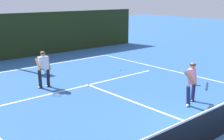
% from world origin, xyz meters
% --- Properties ---
extents(ground_plane, '(80.00, 80.00, 0.00)m').
position_xyz_m(ground_plane, '(0.00, 0.00, 0.00)').
color(ground_plane, '#2F609F').
extents(court_line_baseline_far, '(9.58, 0.10, 0.01)m').
position_xyz_m(court_line_baseline_far, '(0.00, 10.90, 0.00)').
color(court_line_baseline_far, white).
rests_on(court_line_baseline_far, ground_plane).
extents(court_line_service, '(7.81, 0.10, 0.01)m').
position_xyz_m(court_line_service, '(0.00, 6.27, 0.00)').
color(court_line_service, white).
rests_on(court_line_service, ground_plane).
extents(court_line_centre, '(0.10, 6.40, 0.01)m').
position_xyz_m(court_line_centre, '(0.00, 3.20, 0.00)').
color(court_line_centre, white).
rests_on(court_line_centre, ground_plane).
extents(tennis_net, '(10.50, 0.09, 1.12)m').
position_xyz_m(tennis_net, '(0.00, 0.00, 0.50)').
color(tennis_net, '#1E4723').
rests_on(tennis_net, ground_plane).
extents(player_near, '(0.90, 0.91, 1.52)m').
position_xyz_m(player_near, '(1.43, 2.01, 0.83)').
color(player_near, '#1E234C').
rests_on(player_near, ground_plane).
extents(player_far, '(0.82, 0.87, 1.56)m').
position_xyz_m(player_far, '(-1.62, 7.19, 0.86)').
color(player_far, black).
rests_on(player_far, ground_plane).
extents(tennis_ball, '(0.07, 0.07, 0.07)m').
position_xyz_m(tennis_ball, '(2.79, 7.29, 0.03)').
color(tennis_ball, '#D1E033').
rests_on(tennis_ball, ground_plane).
extents(back_fence_windscreen, '(19.02, 0.12, 2.77)m').
position_xyz_m(back_fence_windscreen, '(0.00, 13.71, 1.39)').
color(back_fence_windscreen, black).
rests_on(back_fence_windscreen, ground_plane).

